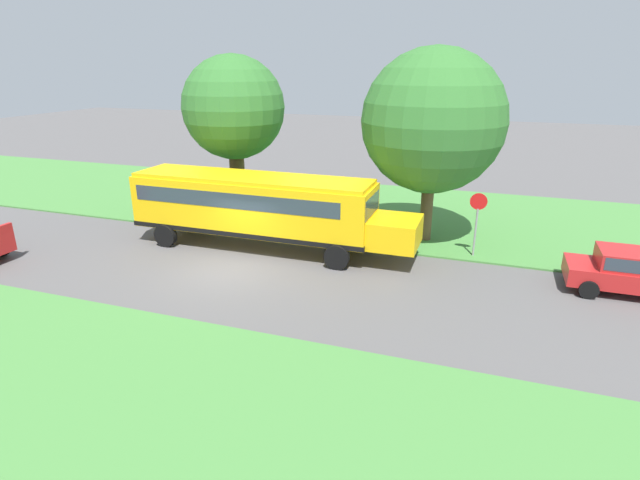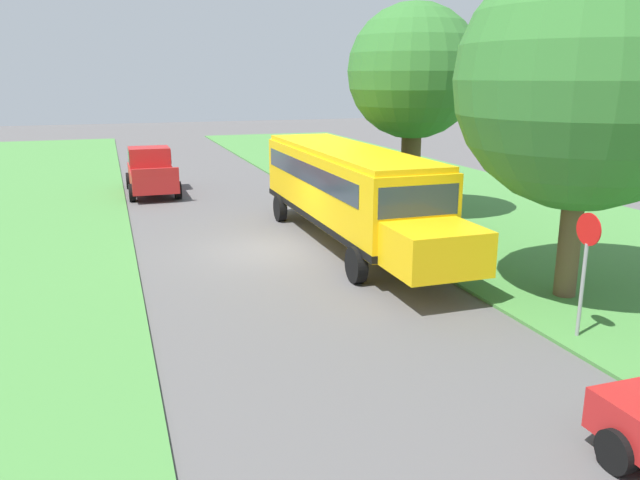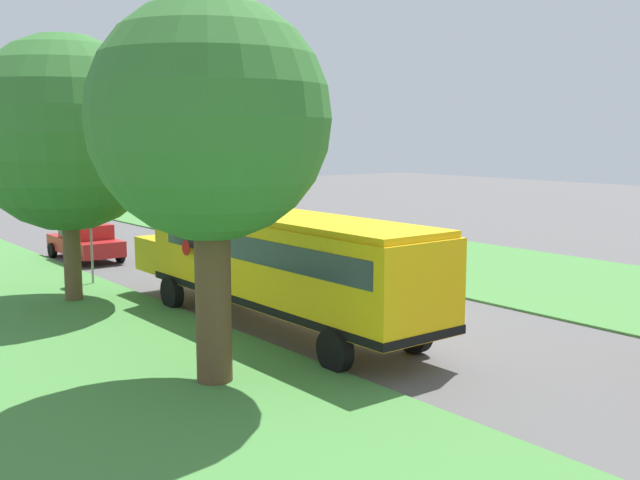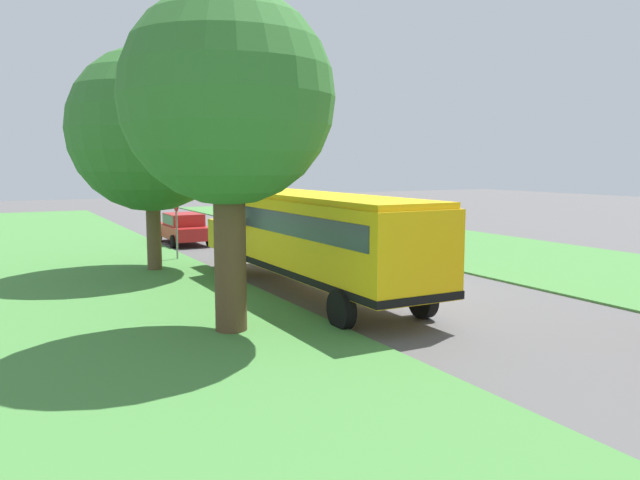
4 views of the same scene
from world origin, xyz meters
TOP-DOWN VIEW (x-y plane):
  - ground_plane at (0.00, 0.00)m, footprint 120.00×120.00m
  - grass_verge at (-10.00, 0.00)m, footprint 12.00×80.00m
  - grass_far_side at (9.00, 0.00)m, footprint 10.00×80.00m
  - school_bus at (-2.80, 0.05)m, footprint 2.84×12.42m
  - car_red_nearest at (-2.80, 14.32)m, footprint 2.02×4.40m
  - oak_tree_beside_bus at (-6.64, -3.02)m, footprint 5.01×5.01m
  - oak_tree_roadside_mid at (-6.14, 6.79)m, footprint 6.07×6.07m
  - stop_sign at (-4.60, 8.94)m, footprint 0.08×0.68m

SIDE VIEW (x-z plane):
  - ground_plane at x=0.00m, z-range 0.00..0.00m
  - grass_far_side at x=9.00m, z-range 0.00..0.07m
  - grass_verge at x=-10.00m, z-range 0.00..0.08m
  - car_red_nearest at x=-2.80m, z-range 0.10..1.66m
  - stop_sign at x=-4.60m, z-range 0.37..3.11m
  - school_bus at x=-2.80m, z-range 0.34..3.50m
  - oak_tree_roadside_mid at x=-6.14m, z-range 1.18..9.54m
  - oak_tree_beside_bus at x=-6.64m, z-range 1.56..9.66m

